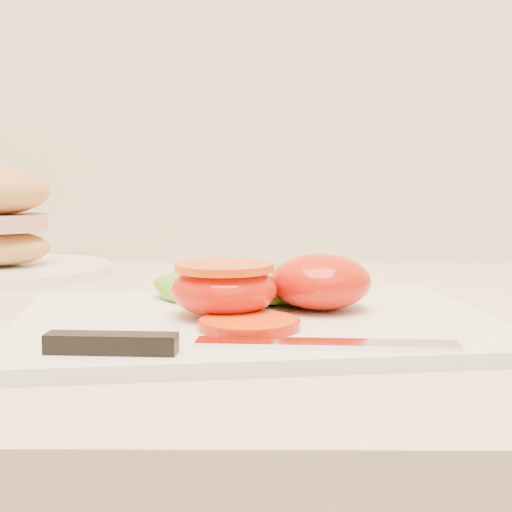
{
  "coord_description": "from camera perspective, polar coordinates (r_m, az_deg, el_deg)",
  "views": [
    {
      "loc": [
        -0.55,
        1.06,
        1.05
      ],
      "look_at": [
        -0.56,
        1.6,
        0.99
      ],
      "focal_mm": 50.0,
      "sensor_mm": 36.0,
      "label": 1
    }
  ],
  "objects": [
    {
      "name": "cutting_board",
      "position": [
        0.54,
        -0.01,
        -5.37
      ],
      "size": [
        0.39,
        0.31,
        0.01
      ],
      "primitive_type": "cube",
      "rotation": [
        0.0,
        0.0,
        0.14
      ],
      "color": "silver",
      "rests_on": "counter"
    },
    {
      "name": "tomato_half_dome",
      "position": [
        0.57,
        5.18,
        -2.05
      ],
      "size": [
        0.08,
        0.08,
        0.04
      ],
      "primitive_type": "ellipsoid",
      "color": "red",
      "rests_on": "cutting_board"
    },
    {
      "name": "tomato_half_cut",
      "position": [
        0.54,
        -2.56,
        -2.5
      ],
      "size": [
        0.08,
        0.08,
        0.04
      ],
      "color": "red",
      "rests_on": "cutting_board"
    },
    {
      "name": "tomato_slice_0",
      "position": [
        0.5,
        -0.55,
        -5.44
      ],
      "size": [
        0.07,
        0.07,
        0.01
      ],
      "primitive_type": "cylinder",
      "color": "#FE5B12",
      "rests_on": "cutting_board"
    },
    {
      "name": "lettuce_leaf_0",
      "position": [
        0.61,
        -2.31,
        -2.36
      ],
      "size": [
        0.16,
        0.13,
        0.03
      ],
      "primitive_type": "ellipsoid",
      "rotation": [
        0.0,
        0.0,
        -0.34
      ],
      "color": "#65B02E",
      "rests_on": "cutting_board"
    },
    {
      "name": "lettuce_leaf_1",
      "position": [
        0.62,
        1.78,
        -2.19
      ],
      "size": [
        0.14,
        0.14,
        0.03
      ],
      "primitive_type": "ellipsoid",
      "rotation": [
        0.0,
        0.0,
        0.8
      ],
      "color": "#65B02E",
      "rests_on": "cutting_board"
    },
    {
      "name": "knife",
      "position": [
        0.44,
        -4.67,
        -6.99
      ],
      "size": [
        0.25,
        0.05,
        0.01
      ],
      "rotation": [
        0.0,
        0.0,
        -0.06
      ],
      "color": "silver",
      "rests_on": "cutting_board"
    }
  ]
}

